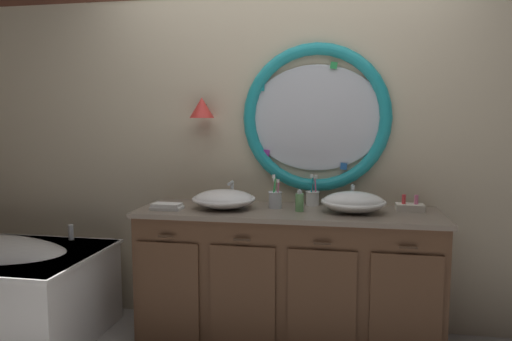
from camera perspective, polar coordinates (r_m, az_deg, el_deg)
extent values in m
cube|color=beige|center=(3.25, 3.36, 3.84)|extent=(6.40, 0.08, 2.60)
ellipsoid|color=silver|center=(3.17, 7.37, 6.41)|extent=(0.91, 0.02, 0.71)
torus|color=teal|center=(3.16, 7.36, 6.41)|extent=(1.00, 0.08, 1.00)
cube|color=purple|center=(3.17, 15.68, 6.01)|extent=(0.05, 0.01, 0.05)
cube|color=green|center=(3.17, 9.52, 12.59)|extent=(0.05, 0.01, 0.05)
cube|color=teal|center=(3.20, 0.64, 10.12)|extent=(0.05, 0.01, 0.05)
cube|color=purple|center=(3.20, 1.26, 2.16)|extent=(0.05, 0.01, 0.05)
cube|color=#2866B7|center=(3.17, 10.71, 0.51)|extent=(0.05, 0.01, 0.05)
cylinder|color=#4C3823|center=(3.27, -6.41, 7.99)|extent=(0.02, 0.09, 0.02)
cone|color=red|center=(3.22, -6.66, 7.66)|extent=(0.17, 0.17, 0.14)
cube|color=brown|center=(3.09, 3.82, -13.00)|extent=(1.87, 0.56, 0.84)
cube|color=gray|center=(2.98, 3.88, -5.11)|extent=(1.91, 0.59, 0.03)
cube|color=gray|center=(3.25, 4.40, -5.49)|extent=(1.87, 0.02, 0.11)
cube|color=brown|center=(3.00, -10.74, -14.56)|extent=(0.39, 0.02, 0.63)
cylinder|color=#422D1E|center=(2.88, -10.97, -7.94)|extent=(0.10, 0.01, 0.01)
cube|color=brown|center=(2.87, -1.67, -15.40)|extent=(0.39, 0.02, 0.63)
cylinder|color=#422D1E|center=(2.75, -1.75, -8.51)|extent=(0.10, 0.01, 0.01)
cube|color=brown|center=(2.82, 8.04, -15.89)|extent=(0.39, 0.02, 0.63)
cylinder|color=#422D1E|center=(2.69, 8.14, -8.88)|extent=(0.10, 0.01, 0.01)
cube|color=brown|center=(2.84, 17.88, -15.94)|extent=(0.39, 0.02, 0.63)
cylinder|color=#422D1E|center=(2.72, 18.16, -8.99)|extent=(0.10, 0.01, 0.01)
cylinder|color=silver|center=(3.63, -21.75, -7.04)|extent=(0.04, 0.04, 0.11)
ellipsoid|color=white|center=(3.01, -3.95, -3.53)|extent=(0.39, 0.34, 0.12)
torus|color=white|center=(3.00, -3.95, -3.47)|extent=(0.41, 0.41, 0.02)
cylinder|color=silver|center=(3.00, -3.95, -3.47)|extent=(0.03, 0.03, 0.01)
ellipsoid|color=white|center=(2.92, 11.85, -3.83)|extent=(0.38, 0.27, 0.13)
torus|color=white|center=(2.91, 11.85, -3.77)|extent=(0.40, 0.40, 0.02)
cylinder|color=silver|center=(2.91, 11.85, -3.77)|extent=(0.03, 0.03, 0.01)
cylinder|color=silver|center=(3.24, -2.93, -3.73)|extent=(0.05, 0.05, 0.02)
cylinder|color=silver|center=(3.23, -2.94, -2.51)|extent=(0.02, 0.02, 0.12)
sphere|color=silver|center=(3.22, -2.94, -1.46)|extent=(0.03, 0.03, 0.03)
cylinder|color=silver|center=(3.17, -3.14, -1.58)|extent=(0.02, 0.10, 0.02)
cylinder|color=silver|center=(3.25, -4.31, -3.34)|extent=(0.04, 0.04, 0.06)
cylinder|color=silver|center=(3.22, -1.53, -3.43)|extent=(0.04, 0.04, 0.06)
cube|color=silver|center=(3.25, -4.32, -2.75)|extent=(0.05, 0.01, 0.01)
cube|color=silver|center=(3.21, -1.53, -2.83)|extent=(0.05, 0.01, 0.01)
cylinder|color=silver|center=(3.16, 11.72, -4.12)|extent=(0.05, 0.05, 0.02)
cylinder|color=silver|center=(3.14, 11.74, -2.92)|extent=(0.02, 0.02, 0.11)
sphere|color=silver|center=(3.14, 11.76, -1.89)|extent=(0.03, 0.03, 0.03)
cylinder|color=silver|center=(3.09, 11.79, -2.01)|extent=(0.02, 0.09, 0.02)
cylinder|color=silver|center=(3.15, 10.01, -3.73)|extent=(0.04, 0.04, 0.06)
cylinder|color=silver|center=(3.16, 13.43, -3.79)|extent=(0.04, 0.04, 0.06)
cube|color=silver|center=(3.14, 10.02, -3.12)|extent=(0.05, 0.01, 0.01)
cube|color=silver|center=(3.15, 13.45, -3.18)|extent=(0.05, 0.01, 0.01)
cylinder|color=silver|center=(3.01, 2.37, -3.66)|extent=(0.08, 0.08, 0.10)
torus|color=silver|center=(3.01, 2.37, -2.69)|extent=(0.09, 0.09, 0.01)
cylinder|color=pink|center=(3.01, 2.60, -2.96)|extent=(0.02, 0.02, 0.16)
cube|color=white|center=(2.99, 2.60, -1.28)|extent=(0.02, 0.02, 0.02)
cylinder|color=green|center=(3.02, 2.27, -2.86)|extent=(0.02, 0.04, 0.16)
cube|color=white|center=(3.01, 2.28, -1.14)|extent=(0.02, 0.02, 0.03)
cylinder|color=green|center=(2.98, 2.17, -2.71)|extent=(0.03, 0.01, 0.19)
cube|color=white|center=(2.97, 2.18, -0.71)|extent=(0.02, 0.02, 0.02)
cylinder|color=white|center=(3.13, 6.93, -3.45)|extent=(0.09, 0.09, 0.09)
torus|color=white|center=(3.13, 6.95, -2.63)|extent=(0.09, 0.09, 0.01)
cylinder|color=pink|center=(3.12, 7.34, -2.53)|extent=(0.02, 0.01, 0.17)
cube|color=white|center=(3.11, 7.36, -0.77)|extent=(0.02, 0.02, 0.02)
cylinder|color=#E0383D|center=(3.14, 6.86, -2.46)|extent=(0.02, 0.01, 0.17)
cube|color=white|center=(3.13, 6.88, -0.72)|extent=(0.02, 0.02, 0.02)
cylinder|color=#19ADB2|center=(3.11, 6.80, -2.48)|extent=(0.03, 0.03, 0.18)
cube|color=white|center=(3.10, 6.83, -0.64)|extent=(0.02, 0.02, 0.02)
cylinder|color=#6BAD66|center=(2.92, 5.36, -3.94)|extent=(0.05, 0.05, 0.11)
cylinder|color=silver|center=(2.91, 5.37, -2.67)|extent=(0.03, 0.03, 0.02)
cylinder|color=silver|center=(2.89, 5.35, -2.45)|extent=(0.01, 0.04, 0.01)
cube|color=white|center=(3.03, -10.87, -4.53)|extent=(0.20, 0.11, 0.02)
cube|color=white|center=(3.02, -10.88, -4.16)|extent=(0.18, 0.11, 0.02)
cube|color=beige|center=(3.08, 18.33, -4.32)|extent=(0.17, 0.11, 0.04)
cylinder|color=#E0383D|center=(3.07, 17.66, -3.37)|extent=(0.02, 0.02, 0.06)
cylinder|color=pink|center=(3.08, 19.07, -3.40)|extent=(0.02, 0.02, 0.06)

